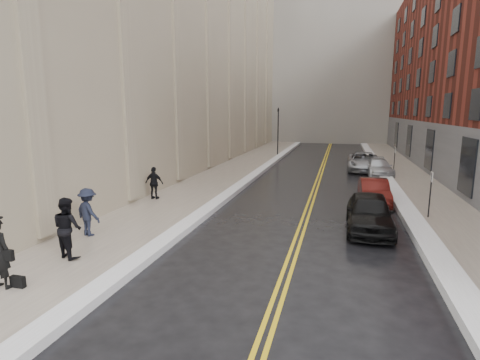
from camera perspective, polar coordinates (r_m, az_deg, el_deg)
The scene contains 18 objects.
ground at distance 11.77m, azimuth -5.95°, elevation -14.09°, with size 160.00×160.00×0.00m, color black.
sidewalk_left at distance 27.72m, azimuth -2.87°, elevation 0.51°, with size 4.00×64.00×0.15m, color gray.
sidewalk_right at distance 26.90m, azimuth 25.66°, elevation -0.84°, with size 3.00×64.00×0.15m, color gray.
lane_stripe_a at distance 26.47m, azimuth 11.45°, elevation -0.33°, with size 0.12×64.00×0.01m, color gold.
lane_stripe_b at distance 26.46m, azimuth 11.97°, elevation -0.35°, with size 0.12×64.00×0.01m, color gold.
snow_ridge_left at distance 27.10m, azimuth 1.76°, elevation 0.40°, with size 0.70×60.80×0.26m, color white.
snow_ridge_right at distance 26.60m, azimuth 21.77°, elevation -0.50°, with size 0.85×60.80×0.30m, color white.
tower_far_right at distance 78.53m, azimuth 23.88°, elevation 22.26°, with size 22.00×18.00×44.00m, color slate.
traffic_signal at distance 40.54m, azimuth 5.82°, elevation 7.92°, with size 0.18×0.15×5.20m.
parking_sign_near at distance 18.75m, azimuth 27.03°, elevation -1.51°, with size 0.06×0.35×2.23m.
parking_sign_far at distance 30.45m, azimuth 22.48°, elevation 3.06°, with size 0.06×0.35×2.23m.
car_black at distance 16.33m, azimuth 19.13°, elevation -4.69°, with size 1.82×4.53×1.54m, color black.
car_maroon at distance 21.10m, azimuth 19.73°, elevation -1.67°, with size 1.39×4.00×1.32m, color #47100C.
car_silver_near at distance 30.38m, azimuth 20.34°, elevation 1.81°, with size 1.78×4.38×1.27m, color #B4B8BC.
car_silver_far at distance 32.44m, azimuth 18.32°, elevation 2.67°, with size 2.51×5.45×1.52m, color #98999F.
pedestrian_a at distance 13.47m, azimuth -24.81°, elevation -6.60°, with size 0.97×0.76×2.00m, color black.
pedestrian_b at distance 15.48m, azimuth -22.14°, elevation -4.54°, with size 1.20×0.69×1.85m, color black.
pedestrian_c at distance 20.77m, azimuth -12.93°, elevation -0.45°, with size 1.03×0.43×1.76m, color black.
Camera 1 is at (3.90, -9.97, 4.89)m, focal length 28.00 mm.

